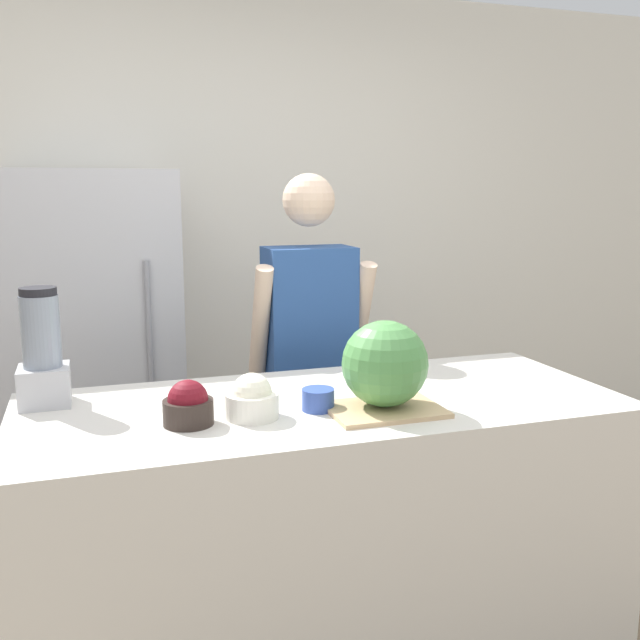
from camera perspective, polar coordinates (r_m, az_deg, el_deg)
name	(u,v)px	position (r m, az deg, el deg)	size (l,w,h in m)	color
wall_back	(221,242)	(3.83, -7.94, 6.22)	(8.00, 0.06, 2.60)	white
counter_island	(324,536)	(2.43, 0.30, -16.93)	(1.88, 0.78, 0.92)	beige
refrigerator	(93,353)	(3.46, -17.68, -2.54)	(0.76, 0.71, 1.66)	#B7B7BC
person	(309,365)	(2.99, -0.86, -3.61)	(0.50, 0.26, 1.64)	#4C608C
cutting_board	(384,409)	(2.15, 5.17, -7.14)	(0.34, 0.25, 0.01)	tan
watermelon	(385,364)	(2.13, 5.21, -3.50)	(0.26, 0.26, 0.26)	#4C8C47
bowl_cherries	(188,406)	(2.05, -10.51, -6.77)	(0.14, 0.14, 0.13)	#2D231E
bowl_cream	(252,399)	(2.08, -5.46, -6.35)	(0.16, 0.16, 0.13)	white
bowl_small_blue	(318,400)	(2.15, -0.15, -6.38)	(0.10, 0.10, 0.07)	#334C9E
blender	(42,355)	(2.33, -21.33, -2.61)	(0.15, 0.15, 0.36)	#B7B7BC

